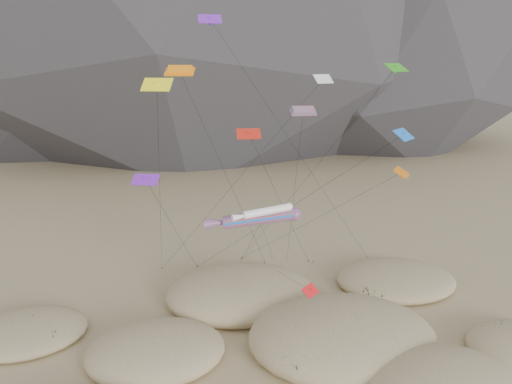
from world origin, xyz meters
TOP-DOWN VIEW (x-y plane):
  - dunes at (-0.51, 4.92)m, footprint 53.10×38.73m
  - dune_grass at (-0.75, 2.90)m, footprint 43.77×29.07m
  - kite_stakes at (1.55, 23.87)m, footprint 25.30×5.36m
  - rainbow_tube_kite at (-1.70, 10.84)m, footprint 10.22×16.23m
  - white_tube_kite at (-1.16, 9.60)m, footprint 5.69×15.39m
  - orange_parafoil at (-7.65, 14.48)m, footprint 11.67×10.65m
  - multi_parafoil at (2.40, 10.29)m, footprint 3.98×14.88m
  - delta_kites at (1.19, 10.88)m, footprint 27.60×22.80m

SIDE VIEW (x-z plane):
  - kite_stakes at x=1.55m, z-range 0.00..0.30m
  - dunes at x=-0.51m, z-range -1.46..3.02m
  - dune_grass at x=-0.75m, z-range 0.08..1.61m
  - rainbow_tube_kite at x=-1.70m, z-range 4.72..16.13m
  - white_tube_kite at x=-1.16m, z-range 5.41..17.40m
  - delta_kites at x=1.19m, z-range 4.15..32.14m
  - multi_parafoil at x=2.40m, z-range 9.54..30.07m
  - orange_parafoil at x=-7.65m, z-range 11.18..35.09m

